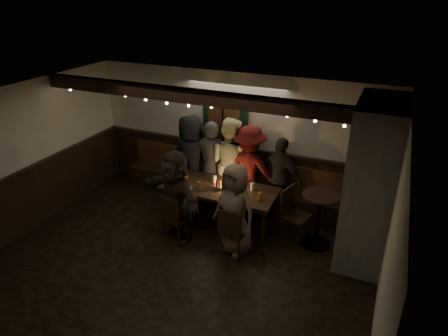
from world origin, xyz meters
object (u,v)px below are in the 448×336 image
at_px(high_top, 319,213).
at_px(person_f, 175,196).
at_px(chair_near_left, 174,216).
at_px(person_d, 249,169).
at_px(person_g, 235,209).
at_px(dining_table, 219,191).
at_px(person_a, 191,159).
at_px(person_e, 280,177).
at_px(person_c, 230,162).
at_px(person_b, 212,163).
at_px(chair_near_right, 232,230).
at_px(chair_end, 292,210).

bearing_deg(high_top, person_f, -161.17).
distance_m(chair_near_left, person_d, 1.76).
distance_m(chair_near_left, person_g, 1.12).
relative_size(dining_table, person_f, 1.26).
height_order(person_a, person_e, person_a).
bearing_deg(person_f, high_top, 43.23).
bearing_deg(person_e, chair_near_left, 65.12).
bearing_deg(person_g, person_d, 116.91).
xyz_separation_m(chair_near_left, person_c, (0.38, 1.57, 0.42)).
bearing_deg(person_c, person_a, 22.40).
distance_m(person_b, person_g, 1.71).
bearing_deg(chair_near_right, high_top, 35.21).
distance_m(chair_end, person_a, 2.31).
bearing_deg(chair_near_right, person_c, 113.86).
bearing_deg(person_b, person_e, 172.11).
bearing_deg(person_g, chair_near_right, -70.76).
distance_m(chair_near_left, person_a, 1.55).
bearing_deg(person_b, person_a, -4.15).
height_order(chair_near_right, person_c, person_c).
relative_size(chair_near_right, person_b, 0.50).
height_order(high_top, person_d, person_d).
xyz_separation_m(person_b, person_c, (0.36, 0.07, 0.04)).
bearing_deg(person_g, person_c, 131.92).
xyz_separation_m(person_c, person_e, (1.03, 0.00, -0.13)).
xyz_separation_m(high_top, person_g, (-1.23, -0.71, 0.17)).
height_order(person_f, person_g, person_f).
distance_m(chair_near_right, high_top, 1.50).
bearing_deg(person_d, person_c, -6.52).
xyz_separation_m(chair_end, person_f, (-1.81, -0.85, 0.30)).
bearing_deg(person_d, person_g, 101.27).
bearing_deg(person_e, chair_near_right, 94.95).
xyz_separation_m(person_c, person_d, (0.43, -0.05, -0.05)).
bearing_deg(dining_table, chair_end, 5.38).
xyz_separation_m(high_top, person_f, (-2.29, -0.78, 0.21)).
relative_size(chair_end, high_top, 0.96).
distance_m(high_top, person_a, 2.77).
xyz_separation_m(dining_table, person_g, (0.57, -0.65, 0.11)).
xyz_separation_m(high_top, person_b, (-2.27, 0.64, 0.25)).
relative_size(dining_table, person_a, 1.15).
relative_size(person_b, person_d, 1.00).
bearing_deg(person_f, person_d, 85.37).
height_order(person_b, person_c, person_c).
xyz_separation_m(dining_table, person_d, (0.31, 0.71, 0.18)).
bearing_deg(person_e, high_top, 157.92).
height_order(dining_table, person_f, person_f).
distance_m(chair_near_left, person_e, 2.13).
bearing_deg(person_c, high_top, 172.86).
bearing_deg(chair_near_left, person_f, 85.75).
bearing_deg(person_d, person_e, -174.17).
distance_m(chair_near_right, person_f, 1.12).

